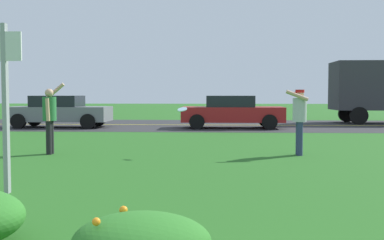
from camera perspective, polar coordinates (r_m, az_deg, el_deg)
ground_plane at (r=12.00m, az=1.76°, el=-4.09°), size 120.00×120.00×0.00m
highway_strip at (r=22.69m, az=2.48°, el=-0.62°), size 120.00×8.66×0.01m
highway_center_stripe at (r=22.69m, az=2.48°, el=-0.61°), size 120.00×0.16×0.00m
sign_post_near_path at (r=7.60m, az=-22.05°, el=3.33°), size 0.56×0.10×2.60m
person_thrower_green_shirt at (r=12.23m, az=-17.13°, el=0.62°), size 0.50×0.49×1.81m
person_catcher_red_cap_gray_shirt at (r=11.80m, az=13.09°, el=0.58°), size 0.56×0.49×1.64m
frisbee_pale_blue at (r=11.40m, az=-1.21°, el=1.31°), size 0.25×0.23×0.14m
car_gray_center_left at (r=21.93m, az=-16.04°, el=1.05°), size 4.50×2.00×1.45m
car_red_center_right at (r=20.71m, az=4.95°, el=1.04°), size 4.50×2.00×1.45m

